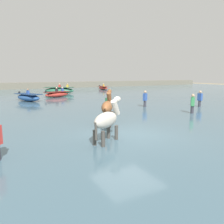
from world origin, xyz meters
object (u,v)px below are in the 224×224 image
at_px(person_wading_mid, 108,107).
at_px(boat_near_starboard, 57,94).
at_px(boat_far_inshore, 103,88).
at_px(person_wading_close, 200,101).
at_px(horse_lead_chestnut, 107,108).
at_px(person_onlooker_left, 192,106).
at_px(horse_trailing_pinto, 107,121).
at_px(boat_distant_west, 59,90).
at_px(person_spectator_far, 145,101).
at_px(boat_far_offshore, 28,97).

bearing_deg(person_wading_mid, boat_near_starboard, 89.87).
bearing_deg(boat_far_inshore, person_wading_close, -96.27).
height_order(boat_near_starboard, boat_far_inshore, boat_near_starboard).
bearing_deg(boat_near_starboard, person_wading_close, -59.02).
distance_m(horse_lead_chestnut, person_wading_close, 9.17).
relative_size(person_onlooker_left, person_wading_mid, 1.00).
xyz_separation_m(boat_near_starboard, boat_far_inshore, (9.88, 8.80, -0.04)).
bearing_deg(horse_trailing_pinto, boat_far_inshore, 64.18).
distance_m(horse_trailing_pinto, boat_distant_west, 21.81).
xyz_separation_m(horse_lead_chestnut, person_onlooker_left, (6.14, 0.32, -0.36)).
xyz_separation_m(person_onlooker_left, person_wading_mid, (-4.78, 2.19, 0.00)).
height_order(boat_far_inshore, person_onlooker_left, person_onlooker_left).
xyz_separation_m(boat_distant_west, person_wading_close, (6.11, -16.83, 0.05)).
xyz_separation_m(person_spectator_far, person_wading_mid, (-3.93, -1.56, 0.00)).
bearing_deg(person_spectator_far, person_wading_mid, -158.28).
distance_m(boat_far_offshore, person_wading_mid, 10.25).
relative_size(horse_trailing_pinto, boat_far_inshore, 0.70).
bearing_deg(boat_near_starboard, horse_lead_chestnut, -95.41).
height_order(boat_near_starboard, person_wading_close, person_wading_close).
xyz_separation_m(boat_far_offshore, person_wading_mid, (3.26, -9.71, 0.12)).
relative_size(boat_distant_west, person_onlooker_left, 2.40).
height_order(boat_near_starboard, person_spectator_far, person_spectator_far).
distance_m(person_spectator_far, person_wading_close, 4.13).
bearing_deg(boat_near_starboard, horse_trailing_pinto, -98.87).
height_order(horse_lead_chestnut, person_wading_close, horse_lead_chestnut).
bearing_deg(boat_far_offshore, person_wading_mid, -71.43).
bearing_deg(boat_far_offshore, person_onlooker_left, -55.96).
relative_size(boat_distant_west, person_wading_mid, 2.40).
distance_m(boat_distant_west, boat_far_inshore, 9.59).
xyz_separation_m(boat_near_starboard, boat_distant_west, (1.42, 4.29, 0.11)).
relative_size(boat_far_offshore, person_wading_close, 2.07).
bearing_deg(boat_far_offshore, person_wading_close, -43.04).
bearing_deg(horse_lead_chestnut, horse_trailing_pinto, -117.53).
height_order(boat_near_starboard, boat_far_offshore, boat_far_offshore).
relative_size(person_spectator_far, person_wading_mid, 1.00).
height_order(boat_near_starboard, boat_distant_west, boat_distant_west).
relative_size(boat_far_inshore, person_spectator_far, 1.73).
bearing_deg(boat_far_offshore, boat_distant_west, 54.99).
bearing_deg(person_wading_close, horse_trailing_pinto, -155.79).
bearing_deg(boat_distant_west, boat_far_offshore, -125.01).
xyz_separation_m(boat_far_offshore, person_wading_close, (10.82, -10.11, 0.12)).
height_order(horse_lead_chestnut, person_onlooker_left, horse_lead_chestnut).
xyz_separation_m(boat_distant_west, boat_far_inshore, (8.46, 4.51, -0.15)).
bearing_deg(person_onlooker_left, boat_far_inshore, 77.51).
distance_m(horse_lead_chestnut, person_onlooker_left, 6.16).
bearing_deg(horse_lead_chestnut, person_onlooker_left, 3.02).
bearing_deg(horse_trailing_pinto, boat_far_offshore, 92.41).
distance_m(horse_lead_chestnut, person_spectator_far, 6.69).
bearing_deg(boat_distant_west, person_spectator_far, -80.55).
distance_m(boat_far_inshore, person_onlooker_left, 23.71).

